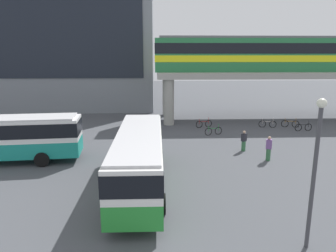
# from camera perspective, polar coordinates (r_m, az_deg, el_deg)

# --- Properties ---
(ground_plane) EXTENTS (120.00, 120.00, 0.00)m
(ground_plane) POSITION_cam_1_polar(r_m,az_deg,el_deg) (27.50, -4.77, -2.92)
(ground_plane) COLOR #47494F
(station_building) EXTENTS (22.98, 13.85, 16.42)m
(station_building) POSITION_cam_1_polar(r_m,az_deg,el_deg) (48.17, -16.89, 13.31)
(station_building) COLOR slate
(station_building) RESTS_ON ground_plane
(elevated_platform) EXTENTS (27.30, 7.01, 5.42)m
(elevated_platform) POSITION_cam_1_polar(r_m,az_deg,el_deg) (38.61, 18.97, 8.08)
(elevated_platform) COLOR #9E9B93
(elevated_platform) RESTS_ON ground_plane
(train) EXTENTS (24.71, 2.96, 3.84)m
(train) POSITION_cam_1_polar(r_m,az_deg,el_deg) (37.98, 17.04, 12.27)
(train) COLOR #26723F
(train) RESTS_ON elevated_platform
(bus_main) EXTENTS (2.80, 11.05, 3.22)m
(bus_main) POSITION_cam_1_polar(r_m,az_deg,el_deg) (17.97, -5.17, -5.04)
(bus_main) COLOR #268C33
(bus_main) RESTS_ON ground_plane
(bicycle_silver) EXTENTS (1.77, 0.38, 1.04)m
(bicycle_silver) POSITION_cam_1_polar(r_m,az_deg,el_deg) (34.29, 17.36, 0.35)
(bicycle_silver) COLOR black
(bicycle_silver) RESTS_ON ground_plane
(bicycle_black) EXTENTS (1.79, 0.26, 1.04)m
(bicycle_black) POSITION_cam_1_polar(r_m,az_deg,el_deg) (34.01, 23.04, -0.20)
(bicycle_black) COLOR black
(bicycle_black) RESTS_ON ground_plane
(bicycle_red) EXTENTS (1.74, 0.53, 1.04)m
(bicycle_red) POSITION_cam_1_polar(r_m,az_deg,el_deg) (32.95, 6.44, 0.37)
(bicycle_red) COLOR black
(bicycle_red) RESTS_ON ground_plane
(bicycle_green) EXTENTS (1.72, 0.61, 1.04)m
(bicycle_green) POSITION_cam_1_polar(r_m,az_deg,el_deg) (30.08, 8.13, -0.90)
(bicycle_green) COLOR black
(bicycle_green) RESTS_ON ground_plane
(bicycle_brown) EXTENTS (1.75, 0.48, 1.04)m
(bicycle_brown) POSITION_cam_1_polar(r_m,az_deg,el_deg) (35.17, 21.01, 0.38)
(bicycle_brown) COLOR black
(bicycle_brown) RESTS_ON ground_plane
(pedestrian_walking_across) EXTENTS (0.48, 0.44, 1.62)m
(pedestrian_walking_across) POSITION_cam_1_polar(r_m,az_deg,el_deg) (25.57, 13.39, -2.71)
(pedestrian_walking_across) COLOR #33663F
(pedestrian_walking_across) RESTS_ON ground_plane
(pedestrian_at_kerb) EXTENTS (0.47, 0.39, 1.78)m
(pedestrian_at_kerb) POSITION_cam_1_polar(r_m,az_deg,el_deg) (23.79, 17.55, -3.96)
(pedestrian_at_kerb) COLOR #33663F
(pedestrian_at_kerb) RESTS_ON ground_plane
(lamp_post) EXTENTS (0.36, 0.36, 5.96)m
(lamp_post) POSITION_cam_1_polar(r_m,az_deg,el_deg) (13.17, 24.84, -5.95)
(lamp_post) COLOR #3F3F44
(lamp_post) RESTS_ON ground_plane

